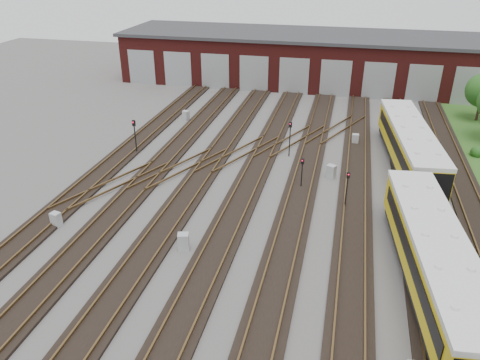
# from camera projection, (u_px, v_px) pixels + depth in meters

# --- Properties ---
(ground) EXTENTS (120.00, 120.00, 0.00)m
(ground) POSITION_uv_depth(u_px,v_px,m) (250.00, 253.00, 28.10)
(ground) COLOR #484543
(ground) RESTS_ON ground
(track_network) EXTENTS (30.40, 70.00, 0.33)m
(track_network) POSITION_uv_depth(u_px,v_px,m) (249.00, 246.00, 28.60)
(track_network) COLOR black
(track_network) RESTS_ON ground
(maintenance_shed) EXTENTS (51.00, 12.50, 6.35)m
(maintenance_shed) POSITION_uv_depth(u_px,v_px,m) (315.00, 58.00, 61.34)
(maintenance_shed) COLOR #531614
(maintenance_shed) RESTS_ON ground
(metro_train) EXTENTS (4.40, 47.49, 3.16)m
(metro_train) POSITION_uv_depth(u_px,v_px,m) (434.00, 261.00, 24.18)
(metro_train) COLOR black
(metro_train) RESTS_ON ground
(signal_mast_0) EXTENTS (0.28, 0.26, 3.07)m
(signal_mast_0) POSITION_uv_depth(u_px,v_px,m) (135.00, 132.00, 40.67)
(signal_mast_0) COLOR black
(signal_mast_0) RESTS_ON ground
(signal_mast_1) EXTENTS (0.24, 0.23, 2.44)m
(signal_mast_1) POSITION_uv_depth(u_px,v_px,m) (302.00, 169.00, 34.91)
(signal_mast_1) COLOR black
(signal_mast_1) RESTS_ON ground
(signal_mast_2) EXTENTS (0.23, 0.21, 2.81)m
(signal_mast_2) POSITION_uv_depth(u_px,v_px,m) (347.00, 186.00, 32.07)
(signal_mast_2) COLOR black
(signal_mast_2) RESTS_ON ground
(signal_mast_3) EXTENTS (0.26, 0.24, 3.15)m
(signal_mast_3) POSITION_uv_depth(u_px,v_px,m) (290.00, 135.00, 40.04)
(signal_mast_3) COLOR black
(signal_mast_3) RESTS_ON ground
(relay_cabinet_0) EXTENTS (0.70, 0.62, 1.00)m
(relay_cabinet_0) POSITION_uv_depth(u_px,v_px,m) (56.00, 220.00, 30.58)
(relay_cabinet_0) COLOR #A4A6A9
(relay_cabinet_0) RESTS_ON ground
(relay_cabinet_1) EXTENTS (0.76, 0.70, 1.02)m
(relay_cabinet_1) POSITION_uv_depth(u_px,v_px,m) (186.00, 115.00, 49.11)
(relay_cabinet_1) COLOR #A4A6A9
(relay_cabinet_1) RESTS_ON ground
(relay_cabinet_2) EXTENTS (0.78, 0.71, 1.10)m
(relay_cabinet_2) POSITION_uv_depth(u_px,v_px,m) (183.00, 242.00, 28.22)
(relay_cabinet_2) COLOR #A4A6A9
(relay_cabinet_2) RESTS_ON ground
(relay_cabinet_3) EXTENTS (0.62, 0.53, 0.98)m
(relay_cabinet_3) POSITION_uv_depth(u_px,v_px,m) (355.00, 139.00, 43.19)
(relay_cabinet_3) COLOR #A4A6A9
(relay_cabinet_3) RESTS_ON ground
(relay_cabinet_4) EXTENTS (0.82, 0.76, 1.10)m
(relay_cabinet_4) POSITION_uv_depth(u_px,v_px,m) (331.00, 172.00, 36.90)
(relay_cabinet_4) COLOR #A4A6A9
(relay_cabinet_4) RESTS_ON ground
(bush_1) EXTENTS (1.07, 1.07, 1.07)m
(bush_1) POSITION_uv_depth(u_px,v_px,m) (477.00, 151.00, 40.70)
(bush_1) COLOR #1C4313
(bush_1) RESTS_ON ground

